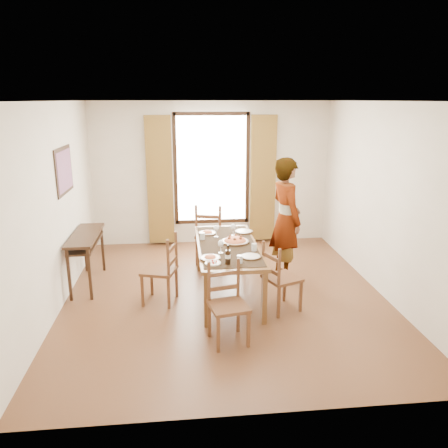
{
  "coord_description": "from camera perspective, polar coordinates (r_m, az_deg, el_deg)",
  "views": [
    {
      "loc": [
        -0.61,
        -5.74,
        2.72
      ],
      "look_at": [
        0.01,
        0.23,
        1.0
      ],
      "focal_mm": 35.0,
      "sensor_mm": 36.0,
      "label": 1
    }
  ],
  "objects": [
    {
      "name": "chair_north",
      "position": [
        7.42,
        -1.81,
        -1.51
      ],
      "size": [
        0.57,
        0.57,
        1.06
      ],
      "rotation": [
        0.0,
        0.0,
        2.87
      ],
      "color": "brown",
      "rests_on": "ground"
    },
    {
      "name": "dining_table",
      "position": [
        6.16,
        0.46,
        -3.26
      ],
      "size": [
        0.84,
        1.96,
        0.76
      ],
      "color": "brown",
      "rests_on": "ground"
    },
    {
      "name": "wine_glass_b",
      "position": [
        6.51,
        1.24,
        -0.75
      ],
      "size": [
        0.08,
        0.08,
        0.18
      ],
      "primitive_type": null,
      "color": "white",
      "rests_on": "dining_table"
    },
    {
      "name": "tumbler_b",
      "position": [
        6.35,
        -2.83,
        -1.58
      ],
      "size": [
        0.07,
        0.07,
        0.1
      ],
      "primitive_type": "cylinder",
      "color": "silver",
      "rests_on": "dining_table"
    },
    {
      "name": "plate_se",
      "position": [
        5.65,
        3.53,
        -4.1
      ],
      "size": [
        0.27,
        0.27,
        0.05
      ],
      "primitive_type": null,
      "color": "silver",
      "rests_on": "dining_table"
    },
    {
      "name": "tumbler_c",
      "position": [
        5.44,
        2.06,
        -4.62
      ],
      "size": [
        0.07,
        0.07,
        0.1
      ],
      "primitive_type": "cylinder",
      "color": "silver",
      "rests_on": "dining_table"
    },
    {
      "name": "wine_bottle",
      "position": [
        5.39,
        0.51,
        -4.0
      ],
      "size": [
        0.07,
        0.07,
        0.25
      ],
      "primitive_type": null,
      "color": "black",
      "rests_on": "dining_table"
    },
    {
      "name": "chair_west",
      "position": [
        6.07,
        -8.14,
        -6.12
      ],
      "size": [
        0.53,
        0.53,
        0.97
      ],
      "rotation": [
        0.0,
        0.0,
        -1.86
      ],
      "color": "brown",
      "rests_on": "ground"
    },
    {
      "name": "tumbler_a",
      "position": [
        5.89,
        3.96,
        -3.03
      ],
      "size": [
        0.07,
        0.07,
        0.1
      ],
      "primitive_type": "cylinder",
      "color": "silver",
      "rests_on": "dining_table"
    },
    {
      "name": "man",
      "position": [
        6.75,
        8.09,
        0.61
      ],
      "size": [
        0.89,
        0.76,
        1.9
      ],
      "primitive_type": "imported",
      "rotation": [
        0.0,
        0.0,
        1.8
      ],
      "color": "#979BA0",
      "rests_on": "ground"
    },
    {
      "name": "ground",
      "position": [
        6.38,
        0.17,
        -9.24
      ],
      "size": [
        5.0,
        5.0,
        0.0
      ],
      "primitive_type": "plane",
      "color": "#482716",
      "rests_on": "ground"
    },
    {
      "name": "plate_ne",
      "position": [
        6.7,
        2.64,
        -0.84
      ],
      "size": [
        0.27,
        0.27,
        0.05
      ],
      "primitive_type": null,
      "color": "silver",
      "rests_on": "dining_table"
    },
    {
      "name": "room_shell",
      "position": [
        6.02,
        0.01,
        4.69
      ],
      "size": [
        4.6,
        5.1,
        2.74
      ],
      "color": "silver",
      "rests_on": "ground"
    },
    {
      "name": "chair_east",
      "position": [
        5.84,
        7.32,
        -7.17
      ],
      "size": [
        0.55,
        0.55,
        0.94
      ],
      "rotation": [
        0.0,
        0.0,
        1.98
      ],
      "color": "brown",
      "rests_on": "ground"
    },
    {
      "name": "chair_south",
      "position": [
        5.1,
        0.49,
        -10.62
      ],
      "size": [
        0.49,
        0.49,
        0.94
      ],
      "rotation": [
        0.0,
        0.0,
        0.2
      ],
      "color": "brown",
      "rests_on": "ground"
    },
    {
      "name": "plate_nw",
      "position": [
        6.63,
        -2.19,
        -1.02
      ],
      "size": [
        0.27,
        0.27,
        0.05
      ],
      "primitive_type": null,
      "color": "silver",
      "rests_on": "dining_table"
    },
    {
      "name": "console_table",
      "position": [
        6.81,
        -17.63,
        -2.2
      ],
      "size": [
        0.38,
        1.2,
        0.8
      ],
      "color": "#341C11",
      "rests_on": "ground"
    },
    {
      "name": "wine_glass_c",
      "position": [
        6.43,
        -1.05,
        -0.95
      ],
      "size": [
        0.08,
        0.08,
        0.18
      ],
      "primitive_type": null,
      "color": "white",
      "rests_on": "dining_table"
    },
    {
      "name": "pasta_platter",
      "position": [
        6.21,
        1.47,
        -1.98
      ],
      "size": [
        0.4,
        0.4,
        0.1
      ],
      "primitive_type": null,
      "color": "red",
      "rests_on": "dining_table"
    },
    {
      "name": "caprese_plate",
      "position": [
        5.43,
        -1.45,
        -5.0
      ],
      "size": [
        0.2,
        0.2,
        0.04
      ],
      "primitive_type": null,
      "color": "silver",
      "rests_on": "dining_table"
    },
    {
      "name": "wine_glass_a",
      "position": [
        5.77,
        -0.43,
        -2.98
      ],
      "size": [
        0.08,
        0.08,
        0.18
      ],
      "primitive_type": null,
      "color": "white",
      "rests_on": "dining_table"
    },
    {
      "name": "plate_sw",
      "position": [
        5.6,
        -1.8,
        -4.29
      ],
      "size": [
        0.27,
        0.27,
        0.05
      ],
      "primitive_type": null,
      "color": "silver",
      "rests_on": "dining_table"
    }
  ]
}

